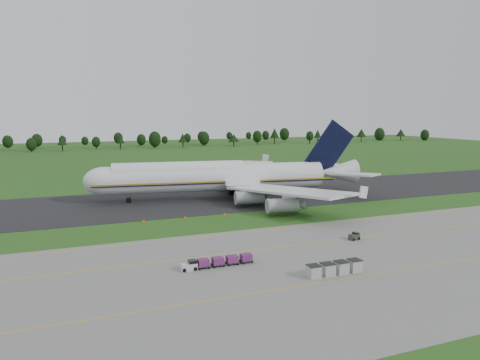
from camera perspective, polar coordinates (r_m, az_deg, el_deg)
name	(u,v)px	position (r m, az deg, el deg)	size (l,w,h in m)	color
ground	(225,222)	(104.12, -1.83, -5.17)	(600.00, 600.00, 0.00)	#245018
apron	(301,270)	(74.41, 7.44, -10.81)	(300.00, 52.00, 0.06)	slate
taxiway	(190,200)	(130.16, -6.11, -2.45)	(300.00, 40.00, 0.08)	black
apron_markings	(280,257)	(80.25, 4.95, -9.30)	(300.00, 30.20, 0.01)	gold
tree_line	(114,140)	(318.60, -15.08, 4.78)	(523.39, 23.84, 11.94)	black
aircraft	(222,177)	(130.73, -2.25, 0.42)	(78.79, 75.54, 22.04)	white
baggage_train	(216,262)	(75.04, -2.93, -9.93)	(11.85, 1.52, 1.46)	silver
utility_cart	(354,237)	(92.58, 13.74, -6.76)	(2.19, 1.55, 1.10)	#313827
uld_row	(335,268)	(72.91, 11.45, -10.51)	(9.10, 1.90, 1.88)	#A4A4A4
edge_markers	(186,218)	(107.49, -6.66, -4.64)	(19.50, 0.30, 0.60)	orange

